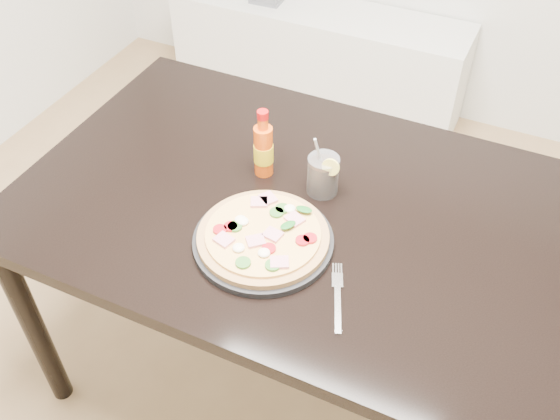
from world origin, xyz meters
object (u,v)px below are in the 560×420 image
at_px(pizza, 263,235).
at_px(fork, 338,295).
at_px(cola_cup, 323,176).
at_px(dining_table, 300,227).
at_px(plate, 263,241).
at_px(media_console, 317,58).
at_px(hot_sauce_bottle, 263,149).

xyz_separation_m(pizza, fork, (0.21, -0.07, -0.02)).
bearing_deg(cola_cup, dining_table, -115.39).
relative_size(pizza, fork, 1.67).
distance_m(pizza, cola_cup, 0.23).
bearing_deg(dining_table, plate, -98.11).
xyz_separation_m(plate, cola_cup, (0.05, 0.23, 0.04)).
xyz_separation_m(plate, pizza, (-0.00, 0.00, 0.02)).
bearing_deg(media_console, pizza, -72.30).
bearing_deg(dining_table, cola_cup, 64.61).
distance_m(plate, hot_sauce_bottle, 0.26).
relative_size(hot_sauce_bottle, fork, 1.05).
distance_m(dining_table, pizza, 0.20).
height_order(dining_table, pizza, pizza).
height_order(hot_sauce_bottle, fork, hot_sauce_bottle).
xyz_separation_m(plate, hot_sauce_bottle, (-0.11, 0.23, 0.07)).
xyz_separation_m(dining_table, plate, (-0.02, -0.16, 0.09)).
bearing_deg(fork, plate, 139.79).
height_order(pizza, fork, pizza).
xyz_separation_m(hot_sauce_bottle, cola_cup, (0.16, -0.00, -0.03)).
relative_size(dining_table, plate, 4.32).
bearing_deg(hot_sauce_bottle, dining_table, -26.71).
bearing_deg(media_console, plate, -72.31).
height_order(plate, fork, plate).
xyz_separation_m(hot_sauce_bottle, media_console, (-0.41, 1.40, -0.58)).
height_order(dining_table, cola_cup, cola_cup).
relative_size(plate, hot_sauce_bottle, 1.70).
bearing_deg(media_console, cola_cup, -67.74).
bearing_deg(hot_sauce_bottle, plate, -64.30).
xyz_separation_m(dining_table, media_console, (-0.54, 1.46, -0.42)).
bearing_deg(dining_table, pizza, -98.14).
bearing_deg(fork, dining_table, 107.18).
height_order(plate, pizza, pizza).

